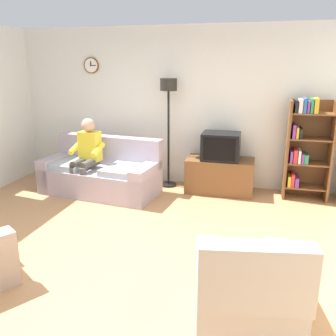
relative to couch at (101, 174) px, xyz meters
name	(u,v)px	position (x,y,z in m)	size (l,w,h in m)	color
ground_plane	(118,249)	(1.00, -1.74, -0.31)	(12.00, 12.00, 0.00)	#B27F51
back_wall_assembly	(173,107)	(0.99, 0.92, 1.04)	(6.20, 0.17, 2.70)	silver
couch	(101,174)	(0.00, 0.00, 0.00)	(1.99, 1.09, 0.90)	#A899A8
tv_stand	(220,175)	(1.91, 0.52, -0.03)	(1.10, 0.56, 0.57)	brown
tv	(221,146)	(1.91, 0.49, 0.48)	(0.60, 0.49, 0.44)	black
bookshelf	(305,146)	(3.20, 0.59, 0.53)	(0.68, 0.36, 1.59)	brown
floor_lamp	(168,103)	(0.99, 0.61, 1.14)	(0.28, 0.28, 1.85)	black
armchair_near_bookshelf	(246,293)	(2.48, -2.63, -0.02)	(0.94, 1.01, 0.90)	#BCAD99
person_on_couch	(87,153)	(-0.18, -0.11, 0.39)	(0.54, 0.57, 1.24)	yellow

